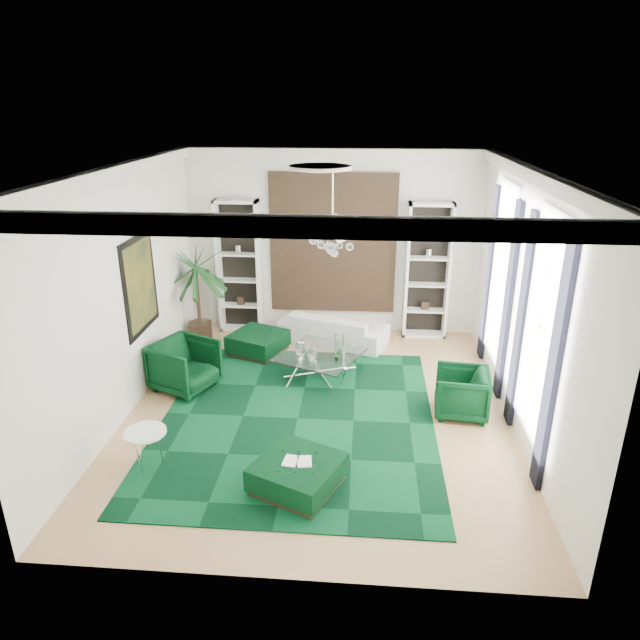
# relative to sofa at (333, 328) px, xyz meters

# --- Properties ---
(floor) EXTENTS (6.00, 7.00, 0.02)m
(floor) POSITION_rel_sofa_xyz_m (-0.07, -2.74, -0.33)
(floor) COLOR tan
(floor) RESTS_ON ground
(ceiling) EXTENTS (6.00, 7.00, 0.02)m
(ceiling) POSITION_rel_sofa_xyz_m (-0.07, -2.74, 3.49)
(ceiling) COLOR white
(ceiling) RESTS_ON ground
(wall_back) EXTENTS (6.00, 0.02, 3.80)m
(wall_back) POSITION_rel_sofa_xyz_m (-0.07, 0.77, 1.58)
(wall_back) COLOR white
(wall_back) RESTS_ON ground
(wall_front) EXTENTS (6.00, 0.02, 3.80)m
(wall_front) POSITION_rel_sofa_xyz_m (-0.07, -6.25, 1.58)
(wall_front) COLOR white
(wall_front) RESTS_ON ground
(wall_left) EXTENTS (0.02, 7.00, 3.80)m
(wall_left) POSITION_rel_sofa_xyz_m (-3.08, -2.74, 1.58)
(wall_left) COLOR white
(wall_left) RESTS_ON ground
(wall_right) EXTENTS (0.02, 7.00, 3.80)m
(wall_right) POSITION_rel_sofa_xyz_m (2.94, -2.74, 1.58)
(wall_right) COLOR white
(wall_right) RESTS_ON ground
(crown_molding) EXTENTS (6.00, 7.00, 0.18)m
(crown_molding) POSITION_rel_sofa_xyz_m (-0.07, -2.74, 3.38)
(crown_molding) COLOR white
(crown_molding) RESTS_ON ceiling
(ceiling_medallion) EXTENTS (0.90, 0.90, 0.05)m
(ceiling_medallion) POSITION_rel_sofa_xyz_m (-0.07, -2.44, 3.45)
(ceiling_medallion) COLOR white
(ceiling_medallion) RESTS_ON ceiling
(tapestry) EXTENTS (2.50, 0.06, 2.80)m
(tapestry) POSITION_rel_sofa_xyz_m (-0.07, 0.72, 1.58)
(tapestry) COLOR black
(tapestry) RESTS_ON wall_back
(shelving_left) EXTENTS (0.90, 0.38, 2.80)m
(shelving_left) POSITION_rel_sofa_xyz_m (-2.02, 0.57, 1.08)
(shelving_left) COLOR white
(shelving_left) RESTS_ON floor
(shelving_right) EXTENTS (0.90, 0.38, 2.80)m
(shelving_right) POSITION_rel_sofa_xyz_m (1.88, 0.57, 1.08)
(shelving_right) COLOR white
(shelving_right) RESTS_ON floor
(painting) EXTENTS (0.04, 1.30, 1.60)m
(painting) POSITION_rel_sofa_xyz_m (-3.04, -2.14, 1.53)
(painting) COLOR black
(painting) RESTS_ON wall_left
(window_near) EXTENTS (0.03, 1.10, 2.90)m
(window_near) POSITION_rel_sofa_xyz_m (2.92, -3.64, 1.58)
(window_near) COLOR white
(window_near) RESTS_ON wall_right
(curtain_near_a) EXTENTS (0.07, 0.30, 3.25)m
(curtain_near_a) POSITION_rel_sofa_xyz_m (2.89, -4.42, 1.33)
(curtain_near_a) COLOR black
(curtain_near_a) RESTS_ON floor
(curtain_near_b) EXTENTS (0.07, 0.30, 3.25)m
(curtain_near_b) POSITION_rel_sofa_xyz_m (2.89, -2.86, 1.33)
(curtain_near_b) COLOR black
(curtain_near_b) RESTS_ON floor
(window_far) EXTENTS (0.03, 1.10, 2.90)m
(window_far) POSITION_rel_sofa_xyz_m (2.92, -1.24, 1.58)
(window_far) COLOR white
(window_far) RESTS_ON wall_right
(curtain_far_a) EXTENTS (0.07, 0.30, 3.25)m
(curtain_far_a) POSITION_rel_sofa_xyz_m (2.89, -2.02, 1.33)
(curtain_far_a) COLOR black
(curtain_far_a) RESTS_ON floor
(curtain_far_b) EXTENTS (0.07, 0.30, 3.25)m
(curtain_far_b) POSITION_rel_sofa_xyz_m (2.89, -0.46, 1.33)
(curtain_far_b) COLOR black
(curtain_far_b) RESTS_ON floor
(rug) EXTENTS (4.20, 5.00, 0.02)m
(rug) POSITION_rel_sofa_xyz_m (-0.37, -3.07, -0.31)
(rug) COLOR black
(rug) RESTS_ON floor
(sofa) EXTENTS (2.32, 1.51, 0.63)m
(sofa) POSITION_rel_sofa_xyz_m (0.00, 0.00, 0.00)
(sofa) COLOR silver
(sofa) RESTS_ON floor
(armchair_left) EXTENTS (1.25, 1.24, 0.87)m
(armchair_left) POSITION_rel_sofa_xyz_m (-2.41, -2.19, 0.12)
(armchair_left) COLOR black
(armchair_left) RESTS_ON floor
(armchair_right) EXTENTS (0.91, 0.89, 0.75)m
(armchair_right) POSITION_rel_sofa_xyz_m (2.18, -2.68, 0.06)
(armchair_right) COLOR black
(armchair_right) RESTS_ON floor
(coffee_table) EXTENTS (1.70, 1.70, 0.45)m
(coffee_table) POSITION_rel_sofa_xyz_m (-0.15, -1.56, -0.09)
(coffee_table) COLOR white
(coffee_table) RESTS_ON floor
(ottoman_side) EXTENTS (1.23, 1.23, 0.42)m
(ottoman_side) POSITION_rel_sofa_xyz_m (-1.44, -0.63, -0.11)
(ottoman_side) COLOR black
(ottoman_side) RESTS_ON floor
(ottoman_front) EXTENTS (1.31, 1.31, 0.39)m
(ottoman_front) POSITION_rel_sofa_xyz_m (-0.17, -4.73, -0.12)
(ottoman_front) COLOR black
(ottoman_front) RESTS_ON floor
(book) EXTENTS (0.37, 0.25, 0.03)m
(book) POSITION_rel_sofa_xyz_m (-0.17, -4.73, 0.09)
(book) COLOR white
(book) RESTS_ON ottoman_front
(side_table) EXTENTS (0.66, 0.66, 0.54)m
(side_table) POSITION_rel_sofa_xyz_m (-2.24, -4.46, -0.04)
(side_table) COLOR white
(side_table) RESTS_ON floor
(palm) EXTENTS (1.65, 1.65, 2.58)m
(palm) POSITION_rel_sofa_xyz_m (-2.72, -0.18, 0.97)
(palm) COLOR #17451B
(palm) RESTS_ON floor
(chandelier) EXTENTS (1.01, 1.01, 0.76)m
(chandelier) POSITION_rel_sofa_xyz_m (0.11, -2.38, 2.53)
(chandelier) COLOR white
(chandelier) RESTS_ON ceiling
(table_plant) EXTENTS (0.14, 0.12, 0.23)m
(table_plant) POSITION_rel_sofa_xyz_m (0.18, -1.83, 0.25)
(table_plant) COLOR #17451B
(table_plant) RESTS_ON coffee_table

